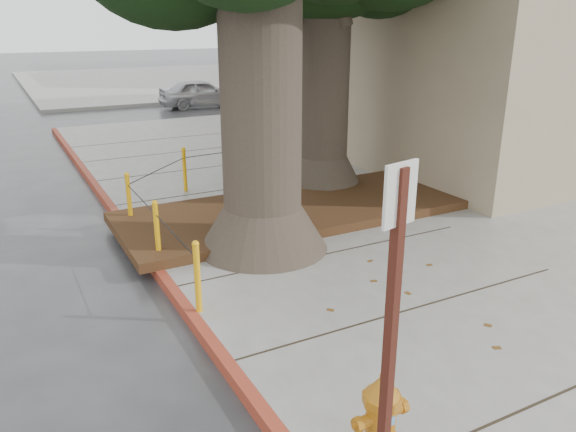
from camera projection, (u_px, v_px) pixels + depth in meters
name	position (u px, v px, depth m)	size (l,w,h in m)	color
ground	(381.00, 329.00, 6.87)	(140.00, 140.00, 0.00)	#28282B
sidewalk_main	(542.00, 199.00, 11.59)	(16.00, 26.00, 0.15)	slate
sidewalk_far	(164.00, 80.00, 34.52)	(16.00, 20.00, 0.15)	slate
curb_red	(163.00, 278.00, 8.05)	(0.14, 26.00, 0.16)	maroon
planter_bed	(294.00, 210.00, 10.45)	(6.40, 2.60, 0.16)	black
building_side_white	(339.00, 4.00, 34.15)	(10.00, 10.00, 9.00)	silver
bollard_ring	(193.00, 194.00, 9.92)	(3.79, 5.39, 0.95)	#EFA50D
fire_hydrant	(381.00, 421.00, 4.46)	(0.44, 0.39, 0.85)	#B76A12
signpost	(390.00, 346.00, 3.46)	(0.26, 0.08, 2.69)	#471911
car_silver	(201.00, 93.00, 24.13)	(1.44, 3.58, 1.22)	#B1B1B7
car_red	(301.00, 85.00, 27.72)	(1.13, 3.23, 1.06)	maroon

